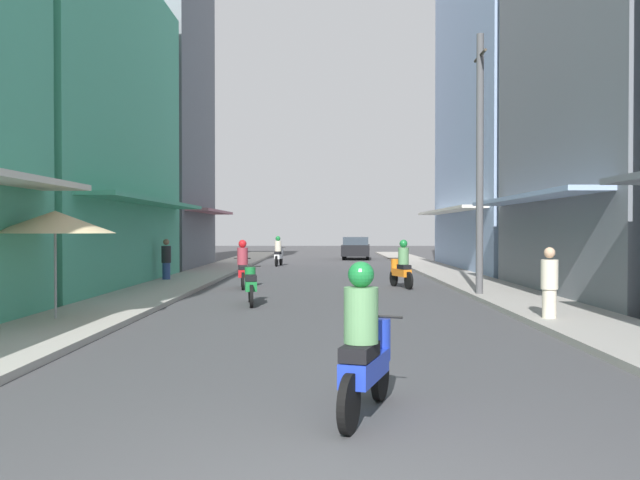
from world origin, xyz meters
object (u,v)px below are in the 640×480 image
at_px(vendor_umbrella, 55,222).
at_px(parked_car, 356,248).
at_px(motorbike_blue, 365,347).
at_px(motorbike_green, 251,285).
at_px(motorbike_white, 279,253).
at_px(motorbike_orange, 401,266).
at_px(pedestrian_foreground, 166,261).
at_px(motorbike_red, 242,267).
at_px(pedestrian_crossing, 549,286).
at_px(utility_pole, 480,163).

bearing_deg(vendor_umbrella, parked_car, 75.81).
xyz_separation_m(motorbike_blue, motorbike_green, (-2.31, 9.83, -0.20)).
relative_size(motorbike_white, motorbike_blue, 1.03).
bearing_deg(motorbike_white, motorbike_orange, -68.99).
bearing_deg(pedestrian_foreground, vendor_umbrella, -88.20).
relative_size(motorbike_red, pedestrian_foreground, 1.15).
bearing_deg(motorbike_blue, motorbike_green, 103.20).
xyz_separation_m(motorbike_blue, vendor_umbrella, (-5.82, 6.37, 1.34)).
bearing_deg(pedestrian_crossing, utility_pole, 92.41).
bearing_deg(motorbike_blue, motorbike_red, 102.14).
bearing_deg(motorbike_red, motorbike_green, -80.15).
relative_size(motorbike_orange, motorbike_blue, 1.01).
relative_size(motorbike_green, pedestrian_crossing, 1.17).
height_order(motorbike_white, utility_pole, utility_pole).
distance_m(parked_car, pedestrian_foreground, 20.33).
distance_m(motorbike_white, utility_pole, 17.67).
distance_m(motorbike_white, vendor_umbrella, 21.44).
bearing_deg(pedestrian_crossing, motorbike_blue, -122.16).
bearing_deg(parked_car, motorbike_blue, -92.50).
xyz_separation_m(motorbike_orange, motorbike_red, (-5.17, -0.22, 0.00)).
relative_size(motorbike_blue, utility_pole, 0.24).
bearing_deg(motorbike_red, vendor_umbrella, -108.60).
distance_m(motorbike_orange, vendor_umbrella, 11.51).
bearing_deg(utility_pole, motorbike_green, -164.54).
distance_m(motorbike_green, pedestrian_foreground, 7.86).
bearing_deg(motorbike_white, motorbike_green, -88.10).
height_order(motorbike_red, vendor_umbrella, vendor_umbrella).
xyz_separation_m(motorbike_white, vendor_umbrella, (-2.92, -21.20, 1.34)).
xyz_separation_m(motorbike_green, pedestrian_crossing, (6.39, -3.33, 0.26)).
height_order(motorbike_orange, motorbike_red, same).
height_order(parked_car, utility_pole, utility_pole).
distance_m(motorbike_orange, pedestrian_crossing, 8.39).
height_order(pedestrian_crossing, vendor_umbrella, vendor_umbrella).
bearing_deg(motorbike_white, pedestrian_crossing, -71.66).
relative_size(motorbike_red, utility_pole, 0.25).
distance_m(parked_car, pedestrian_crossing, 29.12).
bearing_deg(motorbike_blue, motorbike_white, 95.99).
bearing_deg(pedestrian_crossing, motorbike_orange, 103.94).
relative_size(motorbike_white, pedestrian_crossing, 1.17).
height_order(motorbike_white, motorbike_green, motorbike_white).
bearing_deg(motorbike_green, motorbike_orange, 47.79).
relative_size(motorbike_white, motorbike_red, 1.00).
height_order(motorbike_orange, motorbike_green, motorbike_orange).
distance_m(motorbike_blue, pedestrian_crossing, 7.68).
height_order(vendor_umbrella, utility_pole, utility_pole).
relative_size(motorbike_white, parked_car, 0.43).
bearing_deg(vendor_umbrella, motorbike_blue, -47.62).
height_order(parked_car, vendor_umbrella, vendor_umbrella).
xyz_separation_m(motorbike_green, parked_car, (3.86, 25.68, 0.24)).
bearing_deg(utility_pole, motorbike_white, 112.90).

